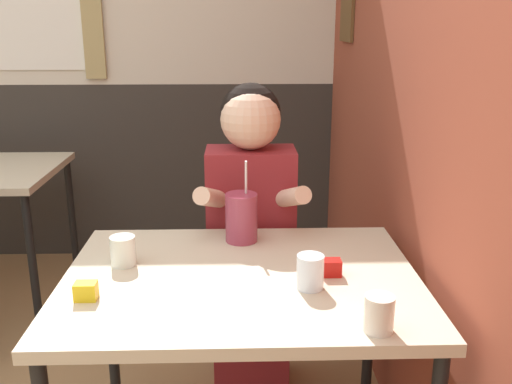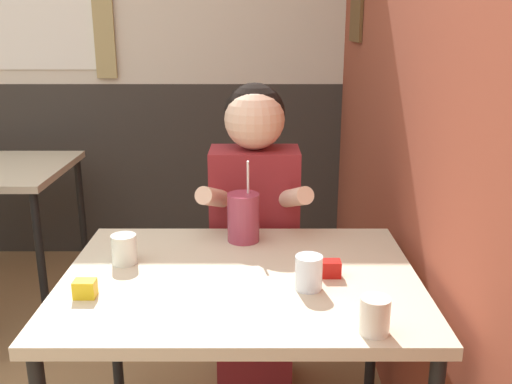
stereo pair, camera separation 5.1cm
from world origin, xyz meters
TOP-DOWN VIEW (x-y plane):
  - brick_wall_right at (1.51, 1.16)m, footprint 0.08×4.33m
  - back_wall at (-0.01, 2.36)m, footprint 5.97×0.09m
  - main_table at (0.91, 0.38)m, footprint 1.06×0.80m
  - person_seated at (0.95, 0.92)m, footprint 0.42×0.42m
  - cocktail_pitcher at (0.91, 0.66)m, footprint 0.11×0.11m
  - glass_near_pitcher at (1.10, 0.29)m, footprint 0.08×0.08m
  - glass_center at (0.54, 0.47)m, footprint 0.08×0.08m
  - glass_far_side at (1.24, 0.05)m, footprint 0.07×0.07m
  - condiment_ketchup at (1.18, 0.37)m, footprint 0.06×0.04m
  - condiment_mustard at (0.48, 0.24)m, footprint 0.06×0.04m

SIDE VIEW (x-z plane):
  - main_table at x=0.91m, z-range 0.30..1.04m
  - person_seated at x=0.95m, z-range 0.06..1.31m
  - condiment_ketchup at x=1.18m, z-range 0.73..0.78m
  - condiment_mustard at x=0.48m, z-range 0.73..0.78m
  - glass_center at x=0.54m, z-range 0.73..0.83m
  - glass_far_side at x=1.24m, z-range 0.73..0.83m
  - glass_near_pitcher at x=1.10m, z-range 0.73..0.83m
  - cocktail_pitcher at x=0.91m, z-range 0.68..0.96m
  - brick_wall_right at x=1.51m, z-range 0.00..2.70m
  - back_wall at x=-0.01m, z-range 0.00..2.70m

